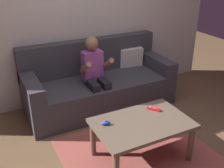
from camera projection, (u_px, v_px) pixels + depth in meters
The scene contains 8 objects.
ground_plane at pixel (139, 164), 2.75m from camera, with size 8.68×8.68×0.00m, color brown.
wall_back at pixel (75, 11), 3.60m from camera, with size 4.34×0.05×2.50m, color beige.
couch at pixel (99, 85), 3.75m from camera, with size 1.98×0.80×0.88m.
person_seated_on_couch at pixel (95, 73), 3.43m from camera, with size 0.36×0.44×1.02m.
coffee_table at pixel (142, 127), 2.70m from camera, with size 0.94×0.62×0.43m.
area_rug at pixel (140, 157), 2.85m from camera, with size 1.53×1.42×0.01m, color #9E4C42.
game_remote_red_near_edge at pixel (154, 109), 2.87m from camera, with size 0.11×0.13×0.03m.
nunchuk_blue at pixel (106, 123), 2.62m from camera, with size 0.10×0.07×0.05m.
Camera 1 is at (-1.21, -1.79, 1.90)m, focal length 43.74 mm.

